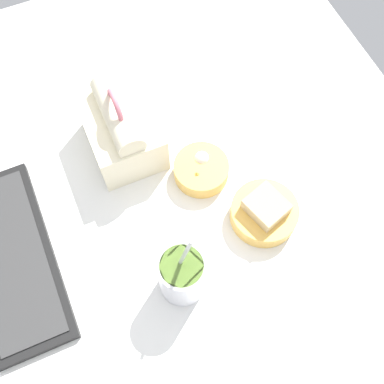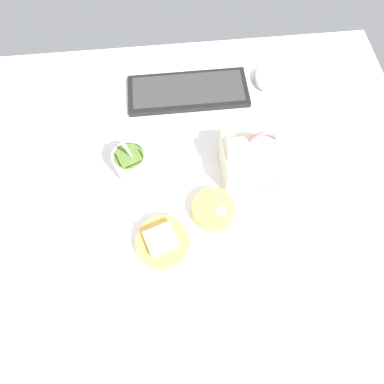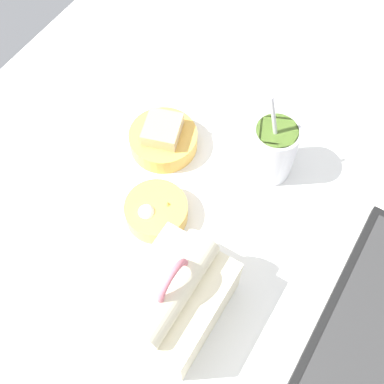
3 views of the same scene
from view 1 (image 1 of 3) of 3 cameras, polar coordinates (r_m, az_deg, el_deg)
desk_surface at (r=95.52cm, az=-0.39°, el=-3.84°), size 140.00×110.00×2.00cm
keyboard at (r=97.11cm, az=-20.48°, el=-7.40°), size 37.14×14.73×2.10cm
lunch_bag at (r=97.90cm, az=-8.37°, el=7.33°), size 17.62×13.75×17.64cm
soup_cup at (r=84.83cm, az=-1.17°, el=-9.79°), size 8.42×8.42×19.91cm
bento_bowl_sandwich at (r=93.78cm, az=8.58°, el=-2.35°), size 13.09×13.09×6.64cm
bento_bowl_snacks at (r=97.21cm, az=1.08°, el=2.66°), size 11.16×11.16×4.87cm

